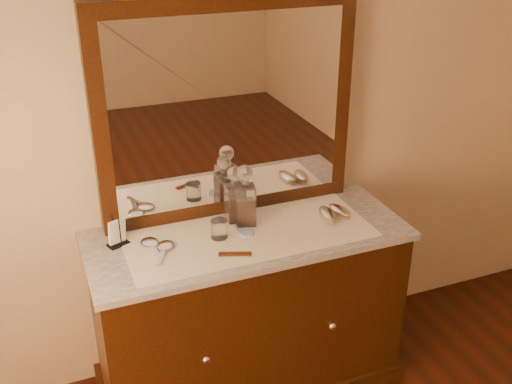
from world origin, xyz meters
The scene contains 18 objects.
dresser_cabinet centered at (0.00, 1.96, 0.41)m, with size 1.40×0.55×0.82m, color black.
dresser_plinth centered at (0.00, 1.96, 0.04)m, with size 1.46×0.59×0.08m, color black.
knob_left centered at (-0.30, 1.67, 0.45)m, with size 0.04×0.04×0.04m, color silver.
knob_right centered at (0.30, 1.67, 0.45)m, with size 0.04×0.04×0.04m, color silver.
marble_top centered at (0.00, 1.96, 0.83)m, with size 1.44×0.59×0.03m, color silver.
mirror_frame centered at (0.00, 2.20, 1.35)m, with size 1.20×0.08×1.00m, color black.
mirror_glass centered at (0.00, 2.17, 1.35)m, with size 1.06×0.01×0.86m, color white.
lace_runner centered at (0.00, 1.94, 0.85)m, with size 1.10×0.45×0.00m, color white.
pin_dish centered at (-0.01, 1.94, 0.86)m, with size 0.07×0.07×0.01m, color white.
comb centered at (-0.12, 1.80, 0.86)m, with size 0.14×0.03×0.01m, color brown.
napkin_rack centered at (-0.56, 2.07, 0.91)m, with size 0.11×0.08×0.14m.
decanter_left centered at (-0.01, 2.09, 0.96)m, with size 0.09×0.09×0.27m.
decanter_right centered at (0.02, 2.04, 0.97)m, with size 0.10×0.10×0.29m.
brush_near centered at (0.39, 1.93, 0.87)m, with size 0.08×0.15×0.04m.
brush_far centered at (0.46, 1.95, 0.87)m, with size 0.09×0.15×0.04m.
hand_mirror_outer centered at (-0.43, 2.00, 0.86)m, with size 0.09×0.20×0.02m.
hand_mirror_inner centered at (-0.38, 1.95, 0.86)m, with size 0.13×0.20×0.02m.
tumblers centered at (-0.13, 1.96, 0.90)m, with size 0.08×0.08×0.08m.
Camera 1 is at (-0.83, -0.24, 2.20)m, focal length 42.32 mm.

